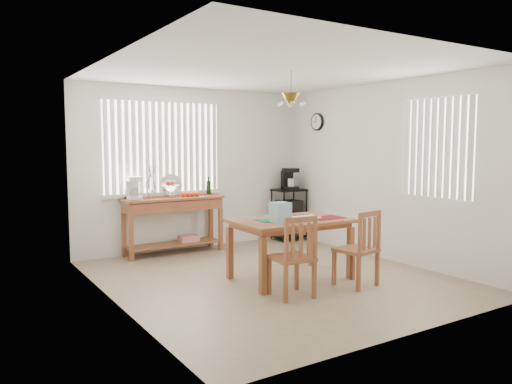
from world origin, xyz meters
TOP-DOWN VIEW (x-y plane):
  - ground at (0.00, 0.00)m, footprint 4.00×4.50m
  - room_shell at (0.00, 0.02)m, footprint 4.20×4.70m
  - sideboard at (-0.48, 2.01)m, footprint 1.57×0.44m
  - sideboard_items at (-0.74, 2.02)m, footprint 1.49×0.37m
  - wire_cart at (1.69, 1.97)m, footprint 0.53×0.43m
  - cart_items at (1.69, 1.98)m, footprint 0.21×0.26m
  - dining_table at (0.16, -0.16)m, footprint 1.44×0.95m
  - table_items at (0.02, -0.28)m, footprint 1.09×0.53m
  - chair_left at (-0.27, -0.81)m, footprint 0.46×0.46m
  - chair_right at (0.66, -0.87)m, footprint 0.48×0.48m

SIDE VIEW (x-z plane):
  - ground at x=0.00m, z-range -0.01..0.00m
  - chair_right at x=0.66m, z-range -0.01..0.91m
  - chair_left at x=-0.27m, z-range -0.01..0.91m
  - wire_cart at x=1.69m, z-range 0.09..1.00m
  - sideboard at x=-0.48m, z-range 0.22..1.10m
  - dining_table at x=0.16m, z-range 0.29..1.06m
  - table_items at x=0.02m, z-range 0.73..0.97m
  - sideboard_items at x=-0.74m, z-range 0.68..1.36m
  - cart_items at x=1.69m, z-range 0.89..1.27m
  - room_shell at x=0.00m, z-range 0.34..3.04m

